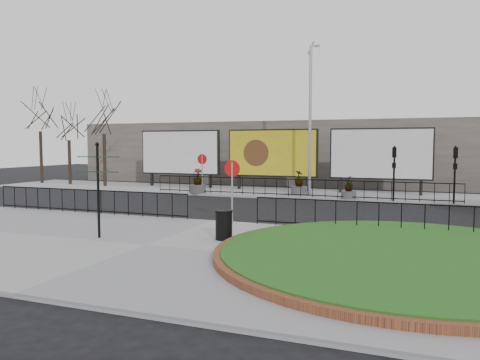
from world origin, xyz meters
The scene contains 25 objects.
ground centered at (0.00, 0.00, 0.00)m, with size 90.00×90.00×0.00m, color black.
pavement_near centered at (0.00, -5.00, 0.06)m, with size 30.00×10.00×0.12m, color gray.
pavement_far centered at (0.00, 12.00, 0.06)m, with size 44.00×6.00×0.12m, color gray.
brick_edge centered at (7.50, -4.00, 0.21)m, with size 10.40×10.40×0.18m, color brown.
grass_lawn centered at (7.50, -4.00, 0.23)m, with size 10.00×10.00×0.22m, color #1B5215.
railing_near_left centered at (-6.00, -0.30, 0.67)m, with size 10.00×0.10×1.10m, color black, non-canonical shape.
railing_near_right centered at (6.50, -0.30, 0.67)m, with size 9.00×0.10×1.10m, color black, non-canonical shape.
railing_far centered at (1.00, 9.30, 0.67)m, with size 18.00×0.10×1.10m, color black, non-canonical shape.
speed_sign_far centered at (-5.00, 9.40, 1.92)m, with size 0.64×0.07×2.47m.
speed_sign_near centered at (1.00, -0.40, 1.92)m, with size 0.64×0.07×2.47m.
billboard_left centered at (-8.50, 12.97, 2.60)m, with size 6.20×0.31×4.10m.
billboard_mid centered at (-1.50, 12.97, 2.60)m, with size 6.20×0.31×4.10m.
billboard_right centered at (5.50, 12.97, 2.60)m, with size 6.20×0.31×4.10m.
lamp_post centered at (1.51, 11.00, 4.83)m, with size 0.74×0.18×9.23m.
signal_pole_a centered at (6.50, 9.34, 2.10)m, with size 0.22×0.26×3.00m.
signal_pole_b centered at (9.50, 9.34, 2.10)m, with size 0.22×0.26×3.00m.
tree_left centered at (-14.00, 11.50, 3.62)m, with size 2.00×2.00×7.00m, color #2D2119, non-canonical shape.
tree_mid centered at (-17.50, 11.80, 3.22)m, with size 2.00×2.00×6.20m, color #2D2119, non-canonical shape.
tree_far centered at (-20.50, 12.00, 3.87)m, with size 2.00×2.00×7.50m, color #2D2119, non-canonical shape.
building_backdrop centered at (0.00, 22.00, 2.50)m, with size 40.00×10.00×5.00m, color #66605A.
fingerpost_sign centered at (-2.07, -4.57, 2.02)m, with size 1.48×0.41×3.15m.
litter_bin centered at (1.92, -3.39, 0.61)m, with size 0.58×0.58×0.96m.
planter_a centered at (-5.31, 9.40, 0.68)m, with size 1.02×1.02×1.56m.
planter_b centered at (0.93, 10.71, 0.66)m, with size 1.00×1.00×1.51m.
planter_c centered at (4.07, 9.62, 0.61)m, with size 0.84×0.84×1.32m.
Camera 1 is at (7.78, -17.18, 3.20)m, focal length 35.00 mm.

